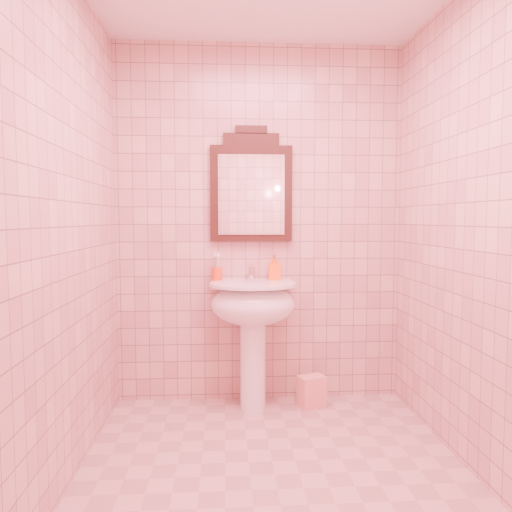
{
  "coord_description": "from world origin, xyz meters",
  "views": [
    {
      "loc": [
        -0.25,
        -2.42,
        1.29
      ],
      "look_at": [
        -0.06,
        0.55,
        1.07
      ],
      "focal_mm": 35.0,
      "sensor_mm": 36.0,
      "label": 1
    }
  ],
  "objects": [
    {
      "name": "pedestal_sink",
      "position": [
        -0.06,
        0.87,
        0.66
      ],
      "size": [
        0.58,
        0.58,
        0.86
      ],
      "color": "white",
      "rests_on": "floor"
    },
    {
      "name": "back_wall",
      "position": [
        0.0,
        1.1,
        1.25
      ],
      "size": [
        2.0,
        0.02,
        2.5
      ],
      "primitive_type": "cube",
      "color": "#D9AC97",
      "rests_on": "floor"
    },
    {
      "name": "towel",
      "position": [
        0.34,
        0.89,
        0.11
      ],
      "size": [
        0.21,
        0.17,
        0.22
      ],
      "primitive_type": "cube",
      "rotation": [
        0.0,
        0.0,
        0.35
      ],
      "color": "#ECAC8B",
      "rests_on": "floor"
    },
    {
      "name": "toothbrush_cup",
      "position": [
        -0.3,
        1.02,
        0.91
      ],
      "size": [
        0.07,
        0.07,
        0.17
      ],
      "rotation": [
        0.0,
        0.0,
        -0.25
      ],
      "color": "#EB3D13",
      "rests_on": "pedestal_sink"
    },
    {
      "name": "mirror",
      "position": [
        -0.06,
        1.07,
        1.5
      ],
      "size": [
        0.57,
        0.06,
        0.79
      ],
      "color": "black",
      "rests_on": "back_wall"
    },
    {
      "name": "faucet",
      "position": [
        -0.06,
        1.01,
        0.92
      ],
      "size": [
        0.04,
        0.16,
        0.11
      ],
      "color": "white",
      "rests_on": "pedestal_sink"
    },
    {
      "name": "floor",
      "position": [
        0.0,
        0.0,
        0.0
      ],
      "size": [
        2.2,
        2.2,
        0.0
      ],
      "primitive_type": "plane",
      "color": "#C8A091",
      "rests_on": "ground"
    },
    {
      "name": "soap_dispenser",
      "position": [
        0.1,
        1.02,
        0.95
      ],
      "size": [
        0.08,
        0.08,
        0.18
      ],
      "primitive_type": "imported",
      "rotation": [
        0.0,
        0.0,
        -0.03
      ],
      "color": "orange",
      "rests_on": "pedestal_sink"
    }
  ]
}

